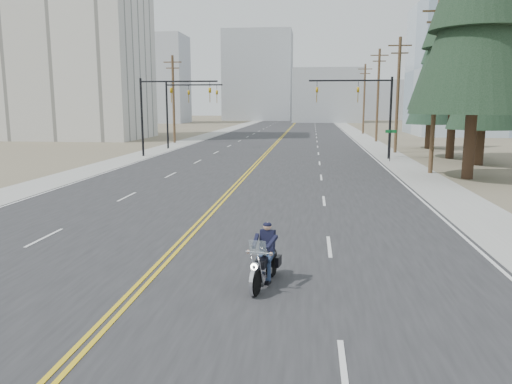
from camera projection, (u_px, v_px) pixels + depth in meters
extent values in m
plane|color=#776D56|center=(144.00, 284.00, 13.20)|extent=(400.00, 400.00, 0.00)
cube|color=#303033|center=(285.00, 133.00, 81.72)|extent=(20.00, 200.00, 0.01)
cube|color=#A5A5A0|center=(216.00, 133.00, 82.98)|extent=(3.00, 200.00, 0.01)
cube|color=#A5A5A0|center=(357.00, 134.00, 80.45)|extent=(3.00, 200.00, 0.01)
cylinder|color=black|center=(142.00, 118.00, 45.13)|extent=(0.20, 0.20, 7.00)
cylinder|color=black|center=(179.00, 81.00, 44.19)|extent=(7.00, 0.14, 0.14)
imported|color=#BF8C0C|center=(171.00, 89.00, 44.38)|extent=(0.21, 0.26, 1.30)
imported|color=#BF8C0C|center=(210.00, 89.00, 43.99)|extent=(0.21, 0.26, 1.30)
cylinder|color=black|center=(390.00, 118.00, 42.71)|extent=(0.20, 0.20, 7.00)
cylinder|color=black|center=(350.00, 80.00, 42.54)|extent=(7.00, 0.14, 0.14)
imported|color=#BF8C0C|center=(358.00, 88.00, 42.58)|extent=(0.21, 0.26, 1.30)
imported|color=#BF8C0C|center=(317.00, 88.00, 42.96)|extent=(0.21, 0.26, 1.30)
cylinder|color=black|center=(167.00, 116.00, 52.96)|extent=(0.20, 0.20, 7.00)
cylinder|color=black|center=(194.00, 85.00, 52.07)|extent=(6.00, 0.14, 0.14)
imported|color=#BF8C0C|center=(189.00, 91.00, 52.25)|extent=(0.21, 0.26, 1.30)
imported|color=#BF8C0C|center=(217.00, 91.00, 51.92)|extent=(0.21, 0.26, 1.30)
cylinder|color=black|center=(390.00, 146.00, 41.16)|extent=(0.06, 0.06, 2.60)
cube|color=#0C5926|center=(391.00, 131.00, 40.95)|extent=(0.90, 0.03, 0.25)
cylinder|color=brown|center=(435.00, 88.00, 33.35)|extent=(0.30, 0.30, 11.50)
cube|color=brown|center=(440.00, 11.00, 32.49)|extent=(2.20, 0.12, 0.12)
cube|color=brown|center=(439.00, 22.00, 32.61)|extent=(1.60, 0.12, 0.12)
cylinder|color=brown|center=(398.00, 96.00, 48.07)|extent=(0.30, 0.30, 11.00)
cube|color=brown|center=(400.00, 45.00, 47.26)|extent=(2.20, 0.12, 0.12)
cube|color=brown|center=(400.00, 53.00, 47.38)|extent=(1.60, 0.12, 0.12)
cylinder|color=brown|center=(378.00, 96.00, 62.71)|extent=(0.30, 0.30, 11.50)
cube|color=brown|center=(380.00, 55.00, 61.85)|extent=(2.20, 0.12, 0.12)
cube|color=brown|center=(379.00, 61.00, 61.97)|extent=(1.60, 0.12, 0.12)
cylinder|color=brown|center=(364.00, 99.00, 79.39)|extent=(0.30, 0.30, 11.00)
cube|color=brown|center=(365.00, 69.00, 78.58)|extent=(2.20, 0.12, 0.12)
cube|color=brown|center=(365.00, 74.00, 78.70)|extent=(1.60, 0.12, 0.12)
cylinder|color=brown|center=(174.00, 100.00, 60.65)|extent=(0.30, 0.30, 10.50)
cube|color=brown|center=(172.00, 62.00, 59.88)|extent=(2.20, 0.12, 0.12)
cube|color=brown|center=(173.00, 68.00, 60.00)|extent=(1.60, 0.12, 0.12)
cube|color=silver|center=(74.00, 27.00, 67.51)|extent=(18.00, 14.00, 30.00)
cube|color=#9EB5CC|center=(494.00, 69.00, 76.47)|extent=(24.00, 16.00, 20.00)
cube|color=#B7BCC6|center=(159.00, 79.00, 127.70)|extent=(14.00, 12.00, 22.00)
cube|color=#ADB2B7|center=(327.00, 96.00, 133.46)|extent=(18.00, 14.00, 14.00)
cube|color=#B7BCC6|center=(468.00, 86.00, 114.92)|extent=(16.00, 12.00, 18.00)
cube|color=#ADB2B7|center=(258.00, 76.00, 149.30)|extent=(20.00, 15.00, 26.00)
cube|color=#B7BCC6|center=(379.00, 100.00, 156.23)|extent=(14.00, 14.00, 12.00)
cube|color=#ADB2B7|center=(125.00, 93.00, 144.55)|extent=(12.00, 12.00, 16.00)
cylinder|color=#382619|center=(469.00, 147.00, 31.53)|extent=(0.80, 0.80, 4.10)
cone|color=black|center=(479.00, 11.00, 30.11)|extent=(7.75, 7.75, 12.31)
cylinder|color=#382619|center=(479.00, 147.00, 38.85)|extent=(0.61, 0.61, 2.80)
cone|color=#18311D|center=(485.00, 74.00, 37.88)|extent=(5.25, 5.25, 8.39)
cone|color=#18311D|center=(488.00, 41.00, 37.47)|extent=(3.93, 3.93, 6.29)
cone|color=#18311D|center=(490.00, 8.00, 37.06)|extent=(2.62, 2.62, 4.48)
cylinder|color=#382619|center=(451.00, 134.00, 43.52)|extent=(0.74, 0.74, 4.24)
cone|color=black|center=(458.00, 33.00, 42.06)|extent=(7.62, 7.62, 12.71)
cylinder|color=#382619|center=(428.00, 136.00, 53.46)|extent=(0.61, 0.61, 2.61)
cone|color=#193221|center=(431.00, 87.00, 52.56)|extent=(4.88, 4.88, 7.84)
cone|color=#193221|center=(433.00, 65.00, 52.17)|extent=(3.66, 3.66, 5.88)
cone|color=#193221|center=(434.00, 43.00, 51.79)|extent=(2.44, 2.44, 4.18)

